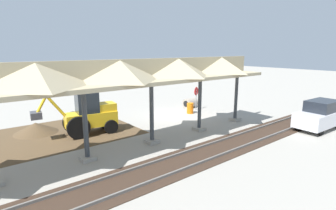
# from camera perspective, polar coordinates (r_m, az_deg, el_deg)

# --- Properties ---
(ground_plane) EXTENTS (120.00, 120.00, 0.00)m
(ground_plane) POSITION_cam_1_polar(r_m,az_deg,el_deg) (21.92, 1.70, -2.20)
(ground_plane) COLOR #9E998E
(dirt_work_zone) EXTENTS (8.84, 7.00, 0.01)m
(dirt_work_zone) POSITION_cam_1_polar(r_m,az_deg,el_deg) (18.62, -21.67, -5.66)
(dirt_work_zone) COLOR brown
(dirt_work_zone) RESTS_ON ground
(platform_canopy) EXTENTS (20.80, 3.20, 4.90)m
(platform_canopy) POSITION_cam_1_polar(r_m,az_deg,el_deg) (13.66, -10.48, 6.72)
(platform_canopy) COLOR #9E998E
(platform_canopy) RESTS_ON ground
(rail_tracks) EXTENTS (60.00, 2.58, 0.15)m
(rail_tracks) POSITION_cam_1_polar(r_m,az_deg,el_deg) (17.26, 17.77, -6.66)
(rail_tracks) COLOR slate
(rail_tracks) RESTS_ON ground
(stop_sign) EXTENTS (0.73, 0.28, 2.07)m
(stop_sign) POSITION_cam_1_polar(r_m,az_deg,el_deg) (23.73, 6.16, 2.50)
(stop_sign) COLOR gray
(stop_sign) RESTS_ON ground
(backhoe) EXTENTS (5.16, 2.10, 2.82)m
(backhoe) POSITION_cam_1_polar(r_m,az_deg,el_deg) (17.63, -16.89, -2.01)
(backhoe) COLOR yellow
(backhoe) RESTS_ON ground
(dirt_mound) EXTENTS (5.53, 5.53, 1.37)m
(dirt_mound) POSITION_cam_1_polar(r_m,az_deg,el_deg) (19.41, -26.73, -5.42)
(dirt_mound) COLOR brown
(dirt_mound) RESTS_ON ground
(concrete_pipe) EXTENTS (1.32, 1.02, 0.90)m
(concrete_pipe) POSITION_cam_1_polar(r_m,az_deg,el_deg) (24.67, 4.86, 0.45)
(concrete_pipe) COLOR #9E9384
(concrete_pipe) RESTS_ON ground
(distant_parked_car) EXTENTS (4.28, 1.96, 1.98)m
(distant_parked_car) POSITION_cam_1_polar(r_m,az_deg,el_deg) (20.78, 30.27, -1.88)
(distant_parked_car) COLOR silver
(distant_parked_car) RESTS_ON ground
(traffic_barrel) EXTENTS (0.56, 0.56, 0.90)m
(traffic_barrel) POSITION_cam_1_polar(r_m,az_deg,el_deg) (22.47, 4.84, -0.70)
(traffic_barrel) COLOR orange
(traffic_barrel) RESTS_ON ground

